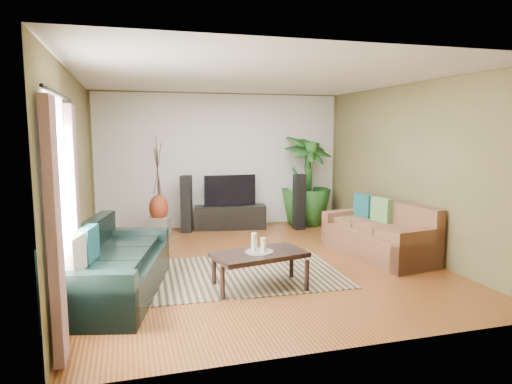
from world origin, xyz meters
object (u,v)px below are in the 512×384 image
object	(u,v)px
sofa_right	(378,230)
television	(230,190)
potted_plant	(306,180)
side_table	(101,247)
sofa_left	(116,261)
vase	(159,208)
speaker_right	(299,202)
tv_stand	(230,217)
coffee_table	(259,270)
pedestal	(159,227)
speaker_left	(186,204)

from	to	relation	value
sofa_right	television	world-z (taller)	television
potted_plant	side_table	distance (m)	4.44
television	potted_plant	distance (m)	1.63
side_table	sofa_right	bearing A→B (deg)	-10.57
side_table	sofa_left	bearing A→B (deg)	-80.47
television	vase	distance (m)	1.50
sofa_right	television	xyz separation A→B (m)	(-1.77, 2.61, 0.35)
sofa_left	speaker_right	bearing A→B (deg)	-36.48
tv_stand	television	world-z (taller)	television
sofa_right	speaker_right	world-z (taller)	speaker_right
television	coffee_table	bearing A→B (deg)	-96.73
sofa_left	side_table	xyz separation A→B (m)	(-0.24, 1.43, -0.17)
sofa_right	tv_stand	world-z (taller)	sofa_right
speaker_right	side_table	bearing A→B (deg)	-158.55
sofa_right	potted_plant	size ratio (longest dim) A/B	1.00
television	sofa_left	bearing A→B (deg)	-122.97
speaker_right	pedestal	xyz separation A→B (m)	(-2.73, 0.02, -0.36)
sofa_right	coffee_table	bearing A→B (deg)	-77.33
sofa_left	tv_stand	world-z (taller)	sofa_left
sofa_right	pedestal	size ratio (longest dim) A/B	4.90
potted_plant	coffee_table	bearing A→B (deg)	-120.12
pedestal	potted_plant	bearing A→B (deg)	7.38
speaker_left	speaker_right	xyz separation A→B (m)	(2.19, -0.35, -0.00)
potted_plant	side_table	size ratio (longest dim) A/B	3.64
side_table	television	bearing A→B (deg)	37.94
television	potted_plant	size ratio (longest dim) A/B	0.55
tv_stand	sofa_right	bearing A→B (deg)	-45.61
sofa_left	speaker_right	xyz separation A→B (m)	(3.43, 2.86, 0.12)
speaker_left	side_table	distance (m)	2.33
tv_stand	sofa_left	bearing A→B (deg)	-112.67
sofa_left	tv_stand	bearing A→B (deg)	-19.22
speaker_right	sofa_left	bearing A→B (deg)	-139.98
pedestal	side_table	size ratio (longest dim) A/B	0.74
speaker_left	speaker_right	distance (m)	2.22
television	vase	bearing A→B (deg)	-164.53
speaker_left	potted_plant	distance (m)	2.53
pedestal	tv_stand	bearing A→B (deg)	15.47
potted_plant	side_table	xyz separation A→B (m)	(-3.98, -1.84, -0.68)
speaker_left	potted_plant	xyz separation A→B (m)	(2.50, 0.07, 0.38)
tv_stand	speaker_right	size ratio (longest dim) A/B	1.29
tv_stand	speaker_right	world-z (taller)	speaker_right
speaker_right	coffee_table	bearing A→B (deg)	-118.91
potted_plant	television	bearing A→B (deg)	180.00
tv_stand	pedestal	xyz separation A→B (m)	(-1.43, -0.39, -0.04)
pedestal	vase	distance (m)	0.36
sofa_left	side_table	distance (m)	1.46
television	side_table	size ratio (longest dim) A/B	2.02
television	speaker_left	world-z (taller)	speaker_left
television	potted_plant	bearing A→B (deg)	0.00
sofa_left	pedestal	distance (m)	2.97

